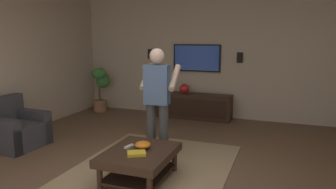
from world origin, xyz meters
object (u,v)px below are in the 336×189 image
object	(u,v)px
media_console	(193,106)
bowl	(143,145)
remote_white	(129,146)
wall_speaker_left	(240,58)
tv	(197,58)
vase_round	(184,89)
armchair	(14,130)
remote_black	(137,154)
wall_speaker_right	(151,54)
coffee_table	(140,158)
person_standing	(158,96)
potted_plant_tall	(101,85)
book	(136,153)

from	to	relation	value
media_console	bowl	world-z (taller)	media_console
remote_white	wall_speaker_left	bearing A→B (deg)	177.90
tv	bowl	bearing A→B (deg)	4.13
remote_white	media_console	bearing A→B (deg)	-166.63
vase_round	wall_speaker_left	distance (m)	1.38
armchair	tv	bearing A→B (deg)	56.98
remote_white	vase_round	size ratio (longest dim) A/B	0.68
remote_black	wall_speaker_right	xyz separation A→B (m)	(3.68, 1.41, 0.99)
armchair	coffee_table	world-z (taller)	armchair
remote_white	coffee_table	bearing A→B (deg)	82.36
coffee_table	tv	bearing A→B (deg)	3.92
armchair	tv	size ratio (longest dim) A/B	0.79
person_standing	potted_plant_tall	bearing A→B (deg)	42.30
tv	book	xyz separation A→B (m)	(-3.68, -0.27, -0.91)
vase_round	wall_speaker_right	bearing A→B (deg)	73.18
book	wall_speaker_right	xyz separation A→B (m)	(3.69, 1.41, 0.98)
coffee_table	bowl	xyz separation A→B (m)	(0.09, -0.01, 0.15)
coffee_table	potted_plant_tall	xyz separation A→B (m)	(3.12, 2.52, 0.36)
potted_plant_tall	bowl	xyz separation A→B (m)	(-3.03, -2.52, -0.21)
tv	vase_round	distance (m)	0.75
bowl	book	xyz separation A→B (m)	(-0.24, -0.02, -0.03)
coffee_table	vase_round	distance (m)	3.31
person_standing	wall_speaker_left	xyz separation A→B (m)	(2.67, -0.82, 0.43)
media_console	person_standing	distance (m)	2.51
person_standing	tv	bearing A→B (deg)	-1.79
bowl	wall_speaker_right	xyz separation A→B (m)	(3.45, 1.39, 0.95)
person_standing	vase_round	bearing A→B (deg)	3.22
tv	potted_plant_tall	size ratio (longest dim) A/B	1.00
media_console	tv	distance (m)	1.08
tv	wall_speaker_right	distance (m)	1.14
tv	wall_speaker_left	bearing A→B (deg)	90.79
potted_plant_tall	wall_speaker_left	world-z (taller)	wall_speaker_left
coffee_table	wall_speaker_right	xyz separation A→B (m)	(3.54, 1.38, 1.10)
armchair	vase_round	bearing A→B (deg)	56.96
wall_speaker_right	armchair	bearing A→B (deg)	160.16
bowl	wall_speaker_left	world-z (taller)	wall_speaker_left
potted_plant_tall	wall_speaker_right	xyz separation A→B (m)	(0.42, -1.14, 0.74)
potted_plant_tall	vase_round	xyz separation A→B (m)	(0.14, -2.08, 0.01)
remote_black	vase_round	xyz separation A→B (m)	(3.39, 0.47, 0.25)
armchair	vase_round	xyz separation A→B (m)	(2.82, -2.06, 0.38)
armchair	book	distance (m)	2.60
coffee_table	media_console	size ratio (longest dim) A/B	0.59
armchair	vase_round	size ratio (longest dim) A/B	3.87
bowl	vase_round	bearing A→B (deg)	8.00
media_console	coffee_table	bearing A→B (deg)	4.21
remote_white	remote_black	distance (m)	0.29
tv	coffee_table	bearing A→B (deg)	3.92
bowl	person_standing	bearing A→B (deg)	8.34
potted_plant_tall	remote_white	distance (m)	3.85
book	vase_round	world-z (taller)	vase_round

